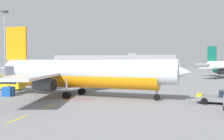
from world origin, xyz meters
The scene contains 8 objects.
ground centered at (40.00, 40.00, 0.00)m, with size 400.00×400.00×0.00m, color slate.
apron_paint_markings centered at (18.00, 38.10, 0.00)m, with size 8.00×96.60×0.01m.
airliner_foreground centered at (19.54, 24.94, 3.95)m, with size 34.73×34.11×12.20m.
pushback_tug centered at (40.63, 21.24, 0.90)m, with size 6.47×4.16×2.08m.
catering_truck centered at (-1.45, 45.04, 1.65)m, with size 6.27×6.95×3.14m.
uld_cargo_container centered at (7.08, 23.28, 0.80)m, with size 1.64×1.60×1.60m.
apron_light_mast_near centered at (-18.61, 62.15, 14.36)m, with size 1.80×1.80×22.86m.
terminal_satellite centered at (1.23, 168.73, 5.19)m, with size 83.76×26.99×11.95m.
Camera 1 is at (32.04, -16.07, 5.81)m, focal length 41.12 mm.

